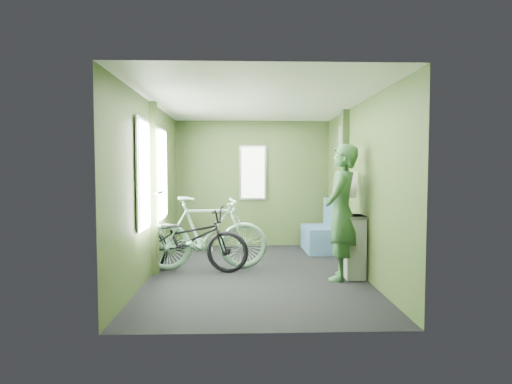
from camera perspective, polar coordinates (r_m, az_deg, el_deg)
The scene contains 6 objects.
room at distance 5.39m, azimuth -0.38°, elevation 3.53°, with size 4.00×4.02×2.31m.
bicycle_black at distance 5.70m, azimuth -9.76°, elevation -11.11°, with size 0.60×1.71×0.90m, color black.
bicycle_mint at distance 5.72m, azimuth -7.19°, elevation -11.03°, with size 0.49×1.74×1.04m, color #85BD9D.
passenger at distance 5.22m, azimuth 12.09°, elevation -2.79°, with size 0.64×0.78×1.73m.
waste_box at distance 5.38m, azimuth 13.78°, elevation -7.57°, with size 0.24×0.34×0.82m, color gray.
bench_seat at distance 7.02m, azimuth 9.09°, elevation -6.18°, with size 0.50×0.87×0.90m.
Camera 1 is at (-0.17, -5.35, 1.40)m, focal length 28.00 mm.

